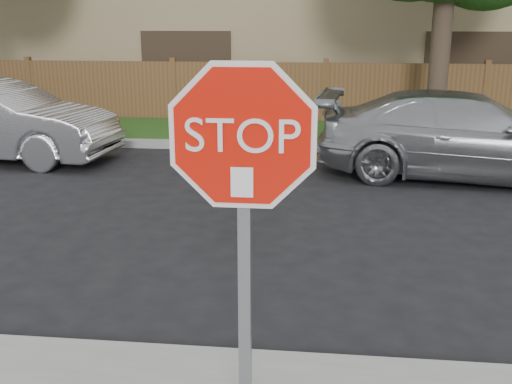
# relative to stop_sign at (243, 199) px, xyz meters

# --- Properties ---
(ground) EXTENTS (90.00, 90.00, 0.00)m
(ground) POSITION_rel_stop_sign_xyz_m (0.45, 1.48, -1.83)
(ground) COLOR black
(ground) RESTS_ON ground
(far_curb) EXTENTS (70.00, 0.30, 0.15)m
(far_curb) POSITION_rel_stop_sign_xyz_m (0.45, 9.63, -1.75)
(far_curb) COLOR gray
(far_curb) RESTS_ON ground
(grass_strip) EXTENTS (70.00, 3.00, 0.12)m
(grass_strip) POSITION_rel_stop_sign_xyz_m (0.45, 11.28, -1.77)
(grass_strip) COLOR #1E4714
(grass_strip) RESTS_ON ground
(fence) EXTENTS (70.00, 0.12, 1.60)m
(fence) POSITION_rel_stop_sign_xyz_m (0.45, 12.88, -1.03)
(fence) COLOR brown
(fence) RESTS_ON ground
(stop_sign) EXTENTS (1.01, 0.13, 2.55)m
(stop_sign) POSITION_rel_stop_sign_xyz_m (0.00, 0.00, 0.00)
(stop_sign) COLOR gray
(stop_sign) RESTS_ON sidewalk_near
(sedan_right) EXTENTS (5.33, 2.69, 1.48)m
(sedan_right) POSITION_rel_stop_sign_xyz_m (2.88, 7.71, -1.09)
(sedan_right) COLOR #999C9F
(sedan_right) RESTS_ON ground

